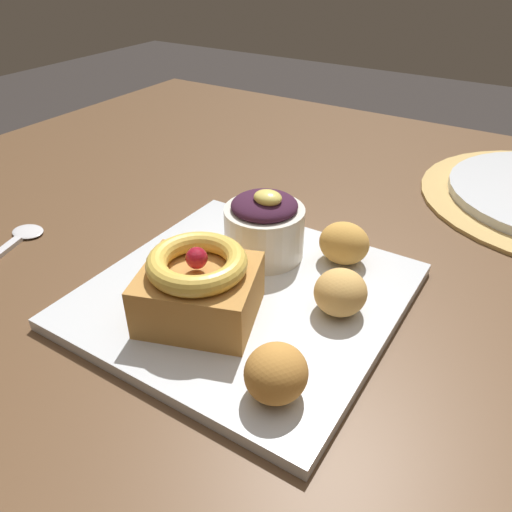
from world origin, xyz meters
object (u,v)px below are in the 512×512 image
(fritter_front, at_px, (340,292))
(fritter_back, at_px, (276,373))
(cake_slice, at_px, (199,286))
(fritter_middle, at_px, (347,244))
(berry_ramekin, at_px, (264,226))
(spoon, at_px, (13,243))
(front_plate, at_px, (245,295))

(fritter_front, bearing_deg, fritter_back, -89.62)
(cake_slice, height_order, fritter_back, cake_slice)
(cake_slice, distance_m, fritter_front, 0.13)
(fritter_front, xyz_separation_m, fritter_back, (0.00, -0.11, 0.00))
(fritter_middle, bearing_deg, berry_ramekin, -157.85)
(berry_ramekin, distance_m, fritter_front, 0.12)
(cake_slice, xyz_separation_m, spoon, (-0.27, -0.00, -0.04))
(front_plate, distance_m, fritter_middle, 0.12)
(front_plate, distance_m, berry_ramekin, 0.08)
(spoon, bearing_deg, cake_slice, -106.10)
(front_plate, relative_size, berry_ramekin, 3.35)
(fritter_middle, bearing_deg, cake_slice, -116.42)
(berry_ramekin, bearing_deg, fritter_middle, 22.15)
(fritter_front, bearing_deg, fritter_middle, 109.64)
(fritter_back, distance_m, spoon, 0.37)
(cake_slice, xyz_separation_m, berry_ramekin, (-0.01, 0.12, 0.00))
(front_plate, xyz_separation_m, spoon, (-0.28, -0.06, -0.00))
(front_plate, height_order, fritter_back, fritter_back)
(spoon, bearing_deg, fritter_back, -112.94)
(cake_slice, distance_m, fritter_back, 0.11)
(berry_ramekin, height_order, fritter_front, berry_ramekin)
(fritter_front, distance_m, spoon, 0.38)
(berry_ramekin, height_order, fritter_back, berry_ramekin)
(fritter_back, bearing_deg, berry_ramekin, 123.98)
(berry_ramekin, relative_size, fritter_middle, 1.60)
(fritter_front, relative_size, spoon, 0.40)
(front_plate, distance_m, fritter_front, 0.09)
(fritter_front, relative_size, fritter_middle, 0.95)
(front_plate, height_order, cake_slice, cake_slice)
(berry_ramekin, xyz_separation_m, fritter_middle, (0.08, 0.03, -0.01))
(fritter_back, bearing_deg, fritter_front, 90.38)
(cake_slice, xyz_separation_m, fritter_middle, (0.07, 0.15, -0.01))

